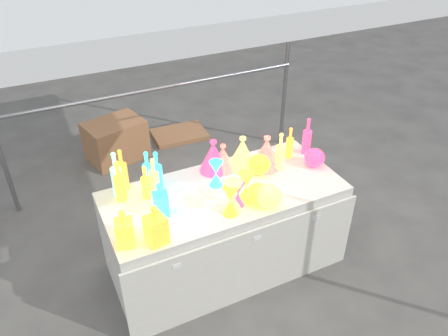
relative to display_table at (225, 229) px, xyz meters
name	(u,v)px	position (x,y,z in m)	size (l,w,h in m)	color
ground	(224,262)	(0.00, 0.01, -0.37)	(80.00, 80.00, 0.00)	slate
display_table	(225,229)	(0.00, 0.00, 0.00)	(1.84, 0.83, 0.75)	silver
cardboard_box_closed	(116,140)	(-0.38, 2.04, -0.15)	(0.62, 0.45, 0.45)	#A9734C
cardboard_box_flat	(179,134)	(0.44, 2.19, -0.35)	(0.65, 0.46, 0.06)	#A9734C
bottle_0	(146,182)	(-0.54, 0.18, 0.51)	(0.07, 0.07, 0.27)	red
bottle_1	(157,171)	(-0.44, 0.23, 0.54)	(0.08, 0.08, 0.33)	#1B941E
bottle_2	(122,170)	(-0.66, 0.36, 0.55)	(0.07, 0.07, 0.34)	gold
bottle_4	(154,176)	(-0.47, 0.20, 0.53)	(0.07, 0.07, 0.30)	#14816F
bottle_5	(116,174)	(-0.72, 0.30, 0.56)	(0.08, 0.08, 0.37)	#CE298E
bottle_6	(120,181)	(-0.71, 0.24, 0.54)	(0.08, 0.08, 0.33)	red
bottle_7	(148,170)	(-0.49, 0.29, 0.53)	(0.07, 0.07, 0.32)	#1B941E
decanter_0	(124,228)	(-0.81, -0.24, 0.51)	(0.11, 0.11, 0.28)	red
decanter_1	(156,224)	(-0.63, -0.30, 0.52)	(0.12, 0.12, 0.29)	gold
decanter_2	(160,199)	(-0.51, -0.05, 0.51)	(0.10, 0.10, 0.26)	#1B941E
hourglass_0	(230,201)	(-0.08, -0.26, 0.49)	(0.11, 0.11, 0.22)	gold
hourglass_1	(238,194)	(0.01, -0.19, 0.47)	(0.10, 0.10, 0.19)	#1C38A7
hourglass_2	(233,196)	(-0.04, -0.23, 0.50)	(0.12, 0.12, 0.24)	#14816F
hourglass_3	(180,199)	(-0.38, -0.08, 0.49)	(0.11, 0.11, 0.22)	#CE298E
hourglass_4	(246,187)	(0.09, -0.16, 0.49)	(0.12, 0.12, 0.23)	red
hourglass_5	(216,173)	(-0.02, 0.10, 0.48)	(0.11, 0.11, 0.21)	#1B941E
globe_0	(258,194)	(0.15, -0.22, 0.44)	(0.17, 0.17, 0.13)	red
globe_1	(269,197)	(0.21, -0.30, 0.45)	(0.19, 0.19, 0.15)	#14816F
globe_2	(259,165)	(0.35, 0.10, 0.45)	(0.18, 0.18, 0.14)	gold
globe_3	(314,158)	(0.80, 0.00, 0.44)	(0.17, 0.17, 0.13)	#1C38A7
lampshade_0	(223,157)	(0.12, 0.26, 0.49)	(0.19, 0.19, 0.23)	yellow
lampshade_1	(266,152)	(0.44, 0.15, 0.51)	(0.24, 0.24, 0.28)	yellow
lampshade_2	(213,156)	(0.04, 0.29, 0.51)	(0.23, 0.23, 0.27)	#1C38A7
lampshade_3	(242,152)	(0.27, 0.24, 0.51)	(0.23, 0.23, 0.27)	#14816F
bottle_9	(290,142)	(0.70, 0.20, 0.51)	(0.06, 0.06, 0.27)	gold
bottle_10	(307,136)	(0.86, 0.19, 0.54)	(0.07, 0.07, 0.33)	#1C38A7
bottle_11	(280,151)	(0.52, 0.08, 0.54)	(0.07, 0.07, 0.33)	#14816F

